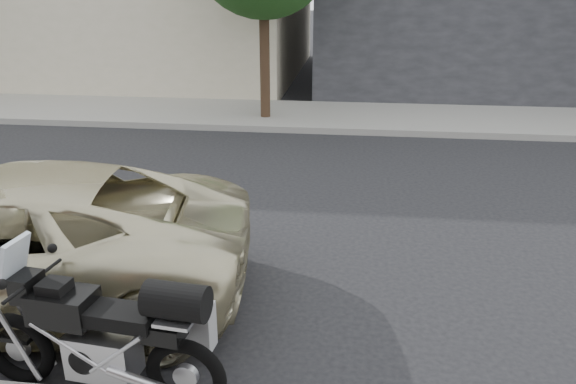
% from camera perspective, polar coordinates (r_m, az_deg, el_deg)
% --- Properties ---
extents(ground, '(120.00, 120.00, 0.00)m').
position_cam_1_polar(ground, '(8.28, 4.85, -3.13)').
color(ground, black).
rests_on(ground, ground).
extents(far_sidewalk, '(44.00, 3.00, 0.15)m').
position_cam_1_polar(far_sidewalk, '(14.45, 5.95, 7.59)').
color(far_sidewalk, gray).
rests_on(far_sidewalk, ground).
extents(motorcycle, '(2.25, 0.73, 1.43)m').
position_cam_1_polar(motorcycle, '(4.96, -17.32, -13.74)').
color(motorcycle, black).
rests_on(motorcycle, ground).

